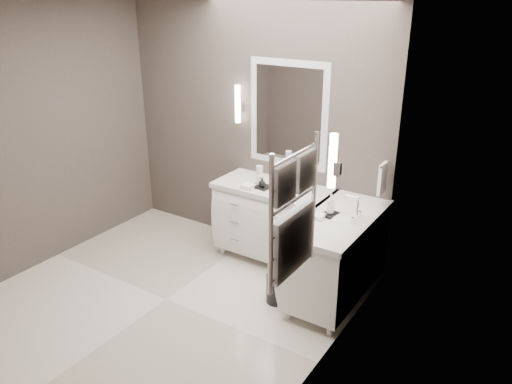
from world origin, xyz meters
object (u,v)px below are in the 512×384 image
Objects in this scene: vanity_back at (273,218)px; waste_bin at (277,288)px; vanity_right at (337,252)px; towel_ladder at (293,220)px.

vanity_back is 0.88m from waste_bin.
vanity_right is at bearing -20.38° from vanity_back.
towel_ladder is (0.23, -1.30, 0.91)m from vanity_right.
vanity_back reaches higher than waste_bin.
waste_bin is (-0.65, 0.95, -1.25)m from towel_ladder.
waste_bin is at bearing 124.54° from towel_ladder.
towel_ladder is at bearing -80.16° from vanity_right.
vanity_right is 1.38× the size of towel_ladder.
vanity_right is (0.88, -0.33, 0.00)m from vanity_back.
vanity_back is 4.39× the size of waste_bin.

